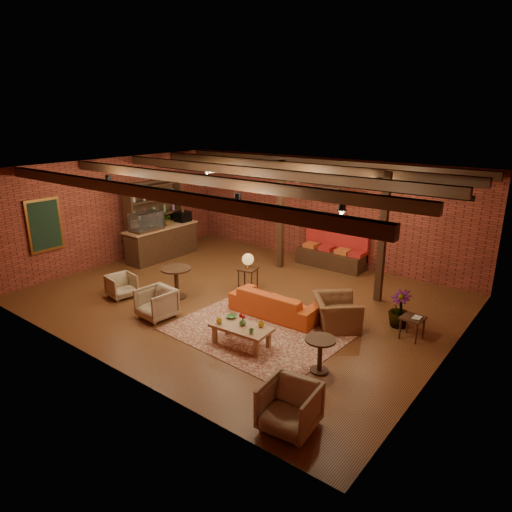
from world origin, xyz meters
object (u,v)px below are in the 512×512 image
Objects in this scene: sofa at (275,303)px; armchair_far at (289,405)px; side_table_book at (413,319)px; coffee_table at (241,328)px; side_table_lamp at (248,262)px; armchair_a at (121,285)px; plant_tall at (403,273)px; armchair_b at (156,302)px; round_table_right at (320,350)px; round_table_left at (176,278)px; armchair_right at (337,307)px.

sofa is 2.66× the size of armchair_far.
side_table_book is 3.94m from armchair_far.
coffee_table is at bearing -137.72° from side_table_book.
armchair_far is at bearing -44.98° from side_table_lamp.
armchair_a is at bearing -160.68° from side_table_book.
armchair_a is 0.26× the size of plant_tall.
armchair_b reaches higher than armchair_a.
plant_tall is (0.01, 4.29, 0.85)m from armchair_far.
armchair_b is at bearing -88.69° from armchair_a.
armchair_a is (-3.73, -1.50, 0.01)m from sofa.
armchair_far is at bearing -75.06° from round_table_right.
plant_tall is at bearing 3.95° from side_table_lamp.
round_table_left is at bearing 148.41° from armchair_far.
coffee_table reaches higher than sofa.
side_table_lamp is at bearing 146.41° from round_table_right.
armchair_far is at bearing -11.44° from armchair_b.
coffee_table is (0.27, -1.57, 0.06)m from sofa.
armchair_right is 0.42× the size of plant_tall.
armchair_far reaches higher than armchair_b.
armchair_right is (1.39, 0.34, 0.15)m from sofa.
sofa is at bearing 99.70° from coffee_table.
round_table_right is at bearing 98.98° from armchair_far.
plant_tall reaches higher than sofa.
side_table_book is at bearing 42.28° from coffee_table.
round_table_right is at bearing -9.68° from round_table_left.
side_table_lamp is 1.23× the size of round_table_left.
plant_tall is at bearing -155.89° from sofa.
plant_tall reaches higher than side_table_lamp.
armchair_b is at bearing 157.66° from armchair_far.
plant_tall is at bearing 83.94° from armchair_far.
armchair_right is (1.12, 1.90, 0.08)m from coffee_table.
armchair_b is at bearing -64.79° from round_table_left.
plant_tall reaches higher than armchair_right.
armchair_b is at bearing -175.33° from coffee_table.
side_table_book is 0.20× the size of plant_tall.
side_table_lamp is at bearing -32.32° from sofa.
round_table_left is (-2.85, 0.90, 0.16)m from coffee_table.
side_table_book is at bearing 15.22° from round_table_left.
armchair_b is (-0.52, -2.68, -0.36)m from side_table_lamp.
armchair_b is 1.16× the size of round_table_right.
round_table_right is (2.02, -1.46, 0.13)m from sofa.
armchair_b is at bearing -175.80° from round_table_right.
armchair_far is (6.19, -1.59, 0.08)m from armchair_a.
armchair_b reaches higher than coffee_table.
coffee_table is 3.55m from side_table_book.
armchair_b is 4.73m from armchair_far.
armchair_a is 0.99× the size of round_table_right.
round_table_right is 2.81m from plant_tall.
armchair_far reaches higher than round_table_right.
sofa is 2.50m from round_table_right.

